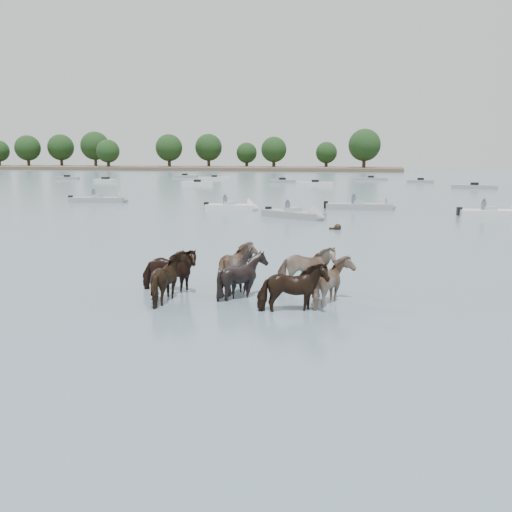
# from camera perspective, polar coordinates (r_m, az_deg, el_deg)

# --- Properties ---
(ground) EXTENTS (400.00, 400.00, 0.00)m
(ground) POSITION_cam_1_polar(r_m,az_deg,el_deg) (17.78, -7.71, -3.93)
(ground) COLOR slate
(ground) RESTS_ON ground
(shoreline) EXTENTS (160.00, 30.00, 1.00)m
(shoreline) POSITION_cam_1_polar(r_m,az_deg,el_deg) (182.78, -11.30, 8.94)
(shoreline) COLOR #4C4233
(shoreline) RESTS_ON ground
(pony_herd) EXTENTS (7.19, 4.81, 1.67)m
(pony_herd) POSITION_cam_1_polar(r_m,az_deg,el_deg) (17.26, -0.93, -2.19)
(pony_herd) COLOR black
(pony_herd) RESTS_ON ground
(swimming_pony) EXTENTS (0.72, 0.44, 0.44)m
(swimming_pony) POSITION_cam_1_polar(r_m,az_deg,el_deg) (33.36, 8.37, 2.91)
(swimming_pony) COLOR black
(swimming_pony) RESTS_ON ground
(motorboat_a) EXTENTS (4.58, 2.10, 1.92)m
(motorboat_a) POSITION_cam_1_polar(r_m,az_deg,el_deg) (44.62, -1.84, 5.03)
(motorboat_a) COLOR silver
(motorboat_a) RESTS_ON ground
(motorboat_b) EXTENTS (5.28, 3.96, 1.92)m
(motorboat_b) POSITION_cam_1_polar(r_m,az_deg,el_deg) (38.91, 4.70, 4.22)
(motorboat_b) COLOR gray
(motorboat_b) RESTS_ON ground
(motorboat_c) EXTENTS (6.06, 2.36, 1.92)m
(motorboat_c) POSITION_cam_1_polar(r_m,az_deg,el_deg) (46.48, 11.54, 5.04)
(motorboat_c) COLOR gray
(motorboat_c) RESTS_ON ground
(motorboat_d) EXTENTS (4.94, 2.18, 1.92)m
(motorboat_d) POSITION_cam_1_polar(r_m,az_deg,el_deg) (43.93, 23.89, 4.07)
(motorboat_d) COLOR silver
(motorboat_d) RESTS_ON ground
(motorboat_f) EXTENTS (5.82, 2.80, 1.92)m
(motorboat_f) POSITION_cam_1_polar(r_m,az_deg,el_deg) (54.46, -15.30, 5.63)
(motorboat_f) COLOR gray
(motorboat_f) RESTS_ON ground
(distant_flotilla) EXTENTS (105.66, 28.98, 0.93)m
(distant_flotilla) POSITION_cam_1_polar(r_m,az_deg,el_deg) (91.50, 10.00, 7.62)
(distant_flotilla) COLOR gray
(distant_flotilla) RESTS_ON ground
(treeline) EXTENTS (146.30, 22.27, 12.35)m
(treeline) POSITION_cam_1_polar(r_m,az_deg,el_deg) (186.49, -12.23, 10.86)
(treeline) COLOR #382619
(treeline) RESTS_ON ground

